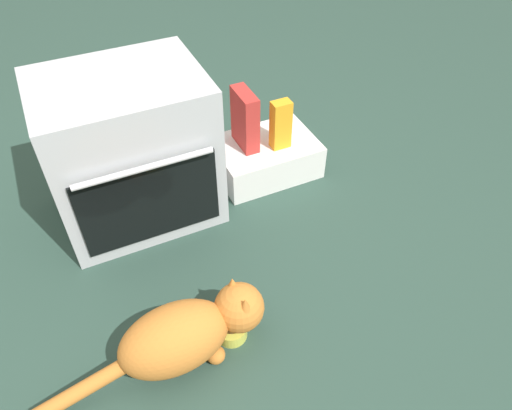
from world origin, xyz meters
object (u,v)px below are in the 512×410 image
oven (131,151)px  pantry_cabinet (265,157)px  cat (187,333)px  cereal_box (245,119)px  juice_carton (281,125)px  food_bowl (231,330)px

oven → pantry_cabinet: bearing=0.4°
oven → cat: oven is taller
cereal_box → juice_carton: bearing=-29.8°
pantry_cabinet → cat: 1.06m
pantry_cabinet → cat: bearing=-130.4°
pantry_cabinet → food_bowl: size_ratio=4.27×
pantry_cabinet → cat: size_ratio=0.60×
food_bowl → cat: size_ratio=0.14×
juice_carton → cereal_box: cereal_box is taller
cereal_box → food_bowl: bearing=-117.5°
pantry_cabinet → juice_carton: bearing=-44.5°
oven → juice_carton: size_ratio=2.76×
food_bowl → cereal_box: 0.98m
oven → pantry_cabinet: (0.63, 0.00, -0.24)m
food_bowl → juice_carton: size_ratio=0.48×
oven → food_bowl: oven is taller
oven → pantry_cabinet: size_ratio=1.36×
pantry_cabinet → oven: bearing=-179.6°
pantry_cabinet → food_bowl: pantry_cabinet is taller
cat → oven: bearing=84.0°
cat → cereal_box: bearing=52.2°
cat → food_bowl: bearing=-0.0°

